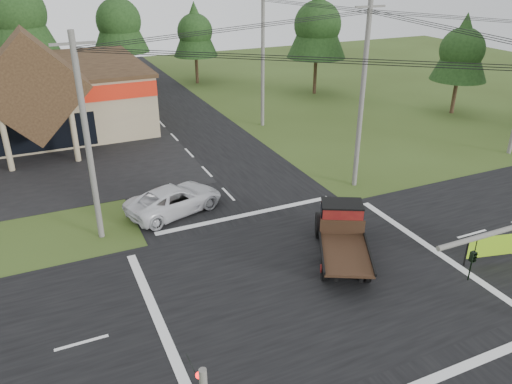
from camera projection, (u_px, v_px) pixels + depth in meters
ground at (309, 280)px, 22.82m from camera, size 120.00×120.00×0.00m
road_ns at (309, 280)px, 22.82m from camera, size 12.00×120.00×0.02m
road_ew at (309, 280)px, 22.82m from camera, size 120.00×12.00×0.02m
utility_pole_nw at (87, 140)px, 24.11m from camera, size 2.00×0.30×10.50m
utility_pole_ne at (362, 95)px, 29.91m from camera, size 2.00×0.30×11.50m
utility_pole_n at (263, 59)px, 41.50m from camera, size 2.00×0.30×11.20m
tree_row_c at (16, 10)px, 49.11m from camera, size 7.28×7.28×13.13m
tree_row_d at (118, 19)px, 54.26m from camera, size 6.16×6.16×11.11m
tree_row_e at (195, 30)px, 56.19m from camera, size 5.04×5.04×9.09m
tree_side_ne at (318, 22)px, 51.14m from camera, size 6.16×6.16×11.11m
tree_side_e_near at (462, 48)px, 44.84m from camera, size 5.04×5.04×9.09m
antique_flatbed_truck at (343, 237)px, 23.90m from camera, size 4.81×6.36×2.50m
roadside_banner at (508, 247)px, 23.94m from camera, size 4.44×1.16×1.55m
white_pickup at (175, 199)px, 28.63m from camera, size 6.19×4.21×1.58m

